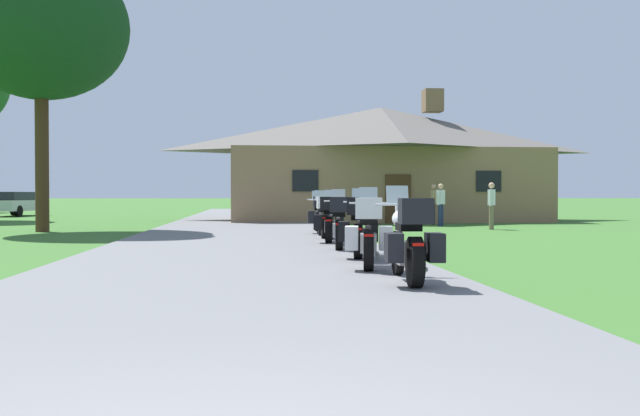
% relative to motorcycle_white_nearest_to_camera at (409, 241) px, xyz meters
% --- Properties ---
extents(ground_plane, '(500.00, 500.00, 0.00)m').
position_rel_motorcycle_white_nearest_to_camera_xyz_m(ground_plane, '(-2.27, 13.35, -0.61)').
color(ground_plane, '#386628').
extents(asphalt_driveway, '(6.40, 80.00, 0.06)m').
position_rel_motorcycle_white_nearest_to_camera_xyz_m(asphalt_driveway, '(-2.27, 11.35, -0.58)').
color(asphalt_driveway, slate).
rests_on(asphalt_driveway, ground).
extents(motorcycle_white_nearest_to_camera, '(0.77, 2.08, 1.30)m').
position_rel_motorcycle_white_nearest_to_camera_xyz_m(motorcycle_white_nearest_to_camera, '(0.00, 0.00, 0.00)').
color(motorcycle_white_nearest_to_camera, black).
rests_on(motorcycle_white_nearest_to_camera, asphalt_driveway).
extents(motorcycle_black_second_in_row, '(0.93, 2.07, 1.30)m').
position_rel_motorcycle_white_nearest_to_camera_xyz_m(motorcycle_black_second_in_row, '(-0.21, 1.99, 0.00)').
color(motorcycle_black_second_in_row, black).
rests_on(motorcycle_black_second_in_row, asphalt_driveway).
extents(motorcycle_blue_third_in_row, '(0.95, 2.07, 1.30)m').
position_rel_motorcycle_white_nearest_to_camera_xyz_m(motorcycle_blue_third_in_row, '(-0.06, 4.01, 0.00)').
color(motorcycle_blue_third_in_row, black).
rests_on(motorcycle_blue_third_in_row, asphalt_driveway).
extents(motorcycle_red_fourth_in_row, '(0.71, 2.08, 1.30)m').
position_rel_motorcycle_white_nearest_to_camera_xyz_m(motorcycle_red_fourth_in_row, '(-0.17, 6.23, 0.01)').
color(motorcycle_red_fourth_in_row, black).
rests_on(motorcycle_red_fourth_in_row, asphalt_driveway).
extents(motorcycle_silver_fifth_in_row, '(0.92, 2.08, 1.30)m').
position_rel_motorcycle_white_nearest_to_camera_xyz_m(motorcycle_silver_fifth_in_row, '(-0.14, 8.32, 0.00)').
color(motorcycle_silver_fifth_in_row, black).
rests_on(motorcycle_silver_fifth_in_row, asphalt_driveway).
extents(motorcycle_black_sixth_in_row, '(0.66, 2.08, 1.30)m').
position_rel_motorcycle_white_nearest_to_camera_xyz_m(motorcycle_black_sixth_in_row, '(-0.12, 10.27, 0.01)').
color(motorcycle_black_sixth_in_row, black).
rests_on(motorcycle_black_sixth_in_row, asphalt_driveway).
extents(motorcycle_silver_farthest_in_row, '(0.74, 2.08, 1.30)m').
position_rel_motorcycle_white_nearest_to_camera_xyz_m(motorcycle_silver_farthest_in_row, '(-0.01, 12.62, 0.00)').
color(motorcycle_silver_farthest_in_row, black).
rests_on(motorcycle_silver_farthest_in_row, asphalt_driveway).
extents(stone_lodge, '(15.05, 8.72, 6.36)m').
position_rel_motorcycle_white_nearest_to_camera_xyz_m(stone_lodge, '(4.16, 24.91, 2.20)').
color(stone_lodge, '#896B4C').
rests_on(stone_lodge, ground).
extents(bystander_tan_shirt_near_lodge, '(0.31, 0.53, 1.67)m').
position_rel_motorcycle_white_nearest_to_camera_xyz_m(bystander_tan_shirt_near_lodge, '(5.33, 19.37, 0.32)').
color(bystander_tan_shirt_near_lodge, black).
rests_on(bystander_tan_shirt_near_lodge, ground).
extents(bystander_white_shirt_beside_signpost, '(0.40, 0.45, 1.67)m').
position_rel_motorcycle_white_nearest_to_camera_xyz_m(bystander_white_shirt_beside_signpost, '(5.31, 18.15, 0.32)').
color(bystander_white_shirt_beside_signpost, navy).
rests_on(bystander_white_shirt_beside_signpost, ground).
extents(bystander_white_shirt_by_tree, '(0.36, 0.50, 1.67)m').
position_rel_motorcycle_white_nearest_to_camera_xyz_m(bystander_white_shirt_by_tree, '(6.38, 15.29, 0.32)').
color(bystander_white_shirt_by_tree, '#75664C').
rests_on(bystander_white_shirt_by_tree, ground).
extents(tree_left_near, '(5.70, 5.70, 11.22)m').
position_rel_motorcycle_white_nearest_to_camera_xyz_m(tree_left_near, '(-8.98, 15.15, 6.86)').
color(tree_left_near, '#422D19').
rests_on(tree_left_near, ground).
extents(parked_silver_suv_far_left, '(2.53, 4.83, 1.40)m').
position_rel_motorcycle_white_nearest_to_camera_xyz_m(parked_silver_suv_far_left, '(-15.68, 33.48, 0.17)').
color(parked_silver_suv_far_left, '#ADAFB7').
rests_on(parked_silver_suv_far_left, ground).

